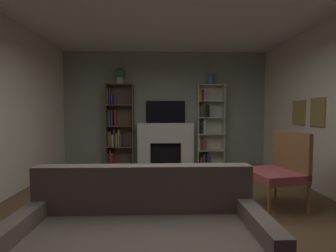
{
  "coord_description": "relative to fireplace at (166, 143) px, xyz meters",
  "views": [
    {
      "loc": [
        -0.14,
        -2.94,
        1.36
      ],
      "look_at": [
        0.0,
        1.28,
        1.12
      ],
      "focal_mm": 25.83,
      "sensor_mm": 36.0,
      "label": 1
    }
  ],
  "objects": [
    {
      "name": "fireplace",
      "position": [
        0.0,
        0.0,
        0.0
      ],
      "size": [
        1.49,
        0.55,
        1.09
      ],
      "color": "white",
      "rests_on": "ground_plane"
    },
    {
      "name": "vase_with_flowers",
      "position": [
        1.12,
        -0.02,
        1.61
      ],
      "size": [
        0.15,
        0.15,
        0.47
      ],
      "color": "#43698D",
      "rests_on": "bookshelf_right"
    },
    {
      "name": "tv",
      "position": [
        0.0,
        0.1,
        0.78
      ],
      "size": [
        0.98,
        0.06,
        0.55
      ],
      "primitive_type": "cube",
      "color": "black",
      "rests_on": "fireplace"
    },
    {
      "name": "armchair",
      "position": [
        1.54,
        -2.69,
        -0.02
      ],
      "size": [
        0.76,
        0.81,
        1.08
      ],
      "color": "brown",
      "rests_on": "ground_plane"
    },
    {
      "name": "coffee_table",
      "position": [
        -0.29,
        -3.38,
        -0.23
      ],
      "size": [
        0.9,
        0.42,
        0.41
      ],
      "color": "#876652",
      "rests_on": "ground_plane"
    },
    {
      "name": "couch",
      "position": [
        -0.29,
        -4.14,
        -0.29
      ],
      "size": [
        1.95,
        0.86,
        0.88
      ],
      "color": "#726355",
      "rests_on": "ground_plane"
    },
    {
      "name": "bookshelf_left",
      "position": [
        -1.19,
        0.01,
        0.39
      ],
      "size": [
        0.66,
        0.33,
        2.04
      ],
      "color": "brown",
      "rests_on": "ground_plane"
    },
    {
      "name": "potted_plant",
      "position": [
        -1.12,
        -0.02,
        1.68
      ],
      "size": [
        0.25,
        0.25,
        0.39
      ],
      "color": "beige",
      "rests_on": "bookshelf_left"
    },
    {
      "name": "bookshelf_right",
      "position": [
        1.04,
        0.01,
        0.38
      ],
      "size": [
        0.66,
        0.31,
        2.04
      ],
      "color": "beige",
      "rests_on": "ground_plane"
    },
    {
      "name": "wall_back_accent",
      "position": [
        0.0,
        0.16,
        0.85
      ],
      "size": [
        5.21,
        0.06,
        2.87
      ],
      "primitive_type": "cube",
      "color": "gray",
      "rests_on": "ground_plane"
    },
    {
      "name": "ground_plane",
      "position": [
        0.0,
        -3.06,
        -0.58
      ],
      "size": [
        7.66,
        7.66,
        0.0
      ],
      "primitive_type": "plane",
      "color": "brown"
    }
  ]
}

